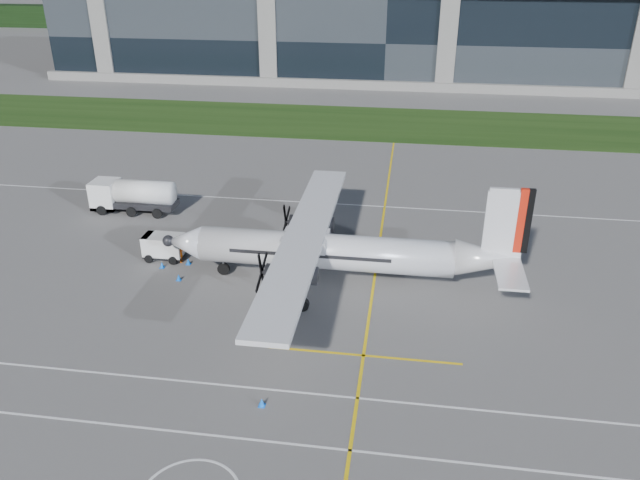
{
  "coord_description": "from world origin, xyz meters",
  "views": [
    {
      "loc": [
        4.97,
        -37.51,
        23.12
      ],
      "look_at": [
        -1.18,
        3.9,
        2.89
      ],
      "focal_mm": 35.0,
      "sensor_mm": 36.0,
      "label": 1
    }
  ],
  "objects_px": {
    "baggage_tug": "(164,247)",
    "safety_cone_nose_port": "(179,277)",
    "safety_cone_stbdwing": "(324,206)",
    "safety_cone_fwd": "(162,265)",
    "ground_crew_person": "(180,251)",
    "fuel_tanker_truck": "(128,196)",
    "safety_cone_portwing": "(262,402)",
    "safety_cone_nose_stbd": "(188,261)",
    "turboprop_aircraft": "(339,233)"
  },
  "relations": [
    {
      "from": "baggage_tug",
      "to": "safety_cone_nose_port",
      "type": "height_order",
      "value": "baggage_tug"
    },
    {
      "from": "safety_cone_stbdwing",
      "to": "safety_cone_nose_port",
      "type": "distance_m",
      "value": 17.65
    },
    {
      "from": "ground_crew_person",
      "to": "safety_cone_stbdwing",
      "type": "relative_size",
      "value": 3.86
    },
    {
      "from": "turboprop_aircraft",
      "to": "baggage_tug",
      "type": "xyz_separation_m",
      "value": [
        -14.22,
        1.89,
        -3.1
      ]
    },
    {
      "from": "fuel_tanker_truck",
      "to": "safety_cone_stbdwing",
      "type": "relative_size",
      "value": 16.62
    },
    {
      "from": "ground_crew_person",
      "to": "safety_cone_portwing",
      "type": "xyz_separation_m",
      "value": [
        10.24,
        -15.67,
        -0.71
      ]
    },
    {
      "from": "safety_cone_portwing",
      "to": "baggage_tug",
      "type": "bearing_deg",
      "value": 126.14
    },
    {
      "from": "fuel_tanker_truck",
      "to": "ground_crew_person",
      "type": "height_order",
      "value": "fuel_tanker_truck"
    },
    {
      "from": "safety_cone_stbdwing",
      "to": "turboprop_aircraft",
      "type": "bearing_deg",
      "value": -77.78
    },
    {
      "from": "safety_cone_portwing",
      "to": "safety_cone_nose_port",
      "type": "bearing_deg",
      "value": 126.34
    },
    {
      "from": "safety_cone_nose_port",
      "to": "fuel_tanker_truck",
      "type": "bearing_deg",
      "value": 127.44
    },
    {
      "from": "safety_cone_portwing",
      "to": "safety_cone_nose_port",
      "type": "distance_m",
      "value": 15.88
    },
    {
      "from": "ground_crew_person",
      "to": "safety_cone_nose_stbd",
      "type": "height_order",
      "value": "ground_crew_person"
    },
    {
      "from": "turboprop_aircraft",
      "to": "fuel_tanker_truck",
      "type": "distance_m",
      "value": 23.72
    },
    {
      "from": "safety_cone_stbdwing",
      "to": "ground_crew_person",
      "type": "bearing_deg",
      "value": -128.14
    },
    {
      "from": "baggage_tug",
      "to": "ground_crew_person",
      "type": "xyz_separation_m",
      "value": [
        1.5,
        -0.41,
        -0.03
      ]
    },
    {
      "from": "safety_cone_fwd",
      "to": "turboprop_aircraft",
      "type": "bearing_deg",
      "value": -1.21
    },
    {
      "from": "baggage_tug",
      "to": "safety_cone_nose_stbd",
      "type": "distance_m",
      "value": 2.43
    },
    {
      "from": "ground_crew_person",
      "to": "safety_cone_portwing",
      "type": "distance_m",
      "value": 18.73
    },
    {
      "from": "ground_crew_person",
      "to": "safety_cone_fwd",
      "type": "relative_size",
      "value": 3.86
    },
    {
      "from": "baggage_tug",
      "to": "fuel_tanker_truck",
      "type": "bearing_deg",
      "value": 128.19
    },
    {
      "from": "safety_cone_portwing",
      "to": "turboprop_aircraft",
      "type": "bearing_deg",
      "value": 80.11
    },
    {
      "from": "turboprop_aircraft",
      "to": "safety_cone_portwing",
      "type": "bearing_deg",
      "value": -99.89
    },
    {
      "from": "baggage_tug",
      "to": "safety_cone_nose_port",
      "type": "distance_m",
      "value": 4.11
    },
    {
      "from": "fuel_tanker_truck",
      "to": "baggage_tug",
      "type": "bearing_deg",
      "value": -51.81
    },
    {
      "from": "ground_crew_person",
      "to": "safety_cone_nose_stbd",
      "type": "bearing_deg",
      "value": -125.9
    },
    {
      "from": "baggage_tug",
      "to": "ground_crew_person",
      "type": "relative_size",
      "value": 1.72
    },
    {
      "from": "baggage_tug",
      "to": "safety_cone_portwing",
      "type": "distance_m",
      "value": 19.93
    },
    {
      "from": "fuel_tanker_truck",
      "to": "safety_cone_portwing",
      "type": "bearing_deg",
      "value": -53.12
    },
    {
      "from": "safety_cone_nose_port",
      "to": "ground_crew_person",
      "type": "bearing_deg",
      "value": 106.11
    },
    {
      "from": "ground_crew_person",
      "to": "safety_cone_nose_port",
      "type": "relative_size",
      "value": 3.86
    },
    {
      "from": "ground_crew_person",
      "to": "safety_cone_fwd",
      "type": "distance_m",
      "value": 1.8
    },
    {
      "from": "ground_crew_person",
      "to": "safety_cone_portwing",
      "type": "height_order",
      "value": "ground_crew_person"
    },
    {
      "from": "safety_cone_nose_port",
      "to": "turboprop_aircraft",
      "type": "bearing_deg",
      "value": 6.73
    },
    {
      "from": "turboprop_aircraft",
      "to": "safety_cone_stbdwing",
      "type": "relative_size",
      "value": 54.69
    },
    {
      "from": "fuel_tanker_truck",
      "to": "safety_cone_fwd",
      "type": "bearing_deg",
      "value": -55.04
    },
    {
      "from": "baggage_tug",
      "to": "safety_cone_nose_stbd",
      "type": "xyz_separation_m",
      "value": [
        2.19,
        -0.72,
        -0.75
      ]
    },
    {
      "from": "safety_cone_stbdwing",
      "to": "safety_cone_portwing",
      "type": "bearing_deg",
      "value": -88.93
    },
    {
      "from": "safety_cone_fwd",
      "to": "safety_cone_nose_stbd",
      "type": "bearing_deg",
      "value": 25.6
    },
    {
      "from": "safety_cone_fwd",
      "to": "safety_cone_stbdwing",
      "type": "bearing_deg",
      "value": 51.3
    },
    {
      "from": "baggage_tug",
      "to": "ground_crew_person",
      "type": "distance_m",
      "value": 1.56
    },
    {
      "from": "baggage_tug",
      "to": "safety_cone_portwing",
      "type": "relative_size",
      "value": 6.65
    },
    {
      "from": "safety_cone_nose_port",
      "to": "safety_cone_fwd",
      "type": "relative_size",
      "value": 1.0
    },
    {
      "from": "turboprop_aircraft",
      "to": "baggage_tug",
      "type": "distance_m",
      "value": 14.68
    },
    {
      "from": "safety_cone_nose_stbd",
      "to": "safety_cone_nose_port",
      "type": "distance_m",
      "value": 2.58
    },
    {
      "from": "fuel_tanker_truck",
      "to": "safety_cone_fwd",
      "type": "distance_m",
      "value": 12.64
    },
    {
      "from": "safety_cone_stbdwing",
      "to": "safety_cone_fwd",
      "type": "bearing_deg",
      "value": -128.7
    },
    {
      "from": "baggage_tug",
      "to": "safety_cone_portwing",
      "type": "xyz_separation_m",
      "value": [
        11.75,
        -16.08,
        -0.75
      ]
    },
    {
      "from": "safety_cone_nose_stbd",
      "to": "safety_cone_stbdwing",
      "type": "relative_size",
      "value": 1.0
    },
    {
      "from": "fuel_tanker_truck",
      "to": "safety_cone_nose_port",
      "type": "bearing_deg",
      "value": -52.56
    }
  ]
}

